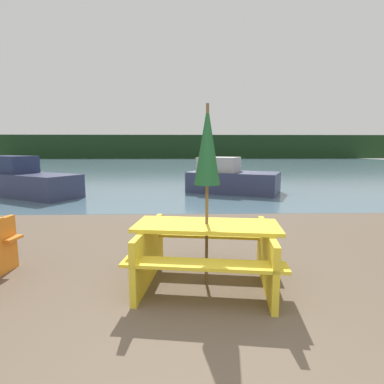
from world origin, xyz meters
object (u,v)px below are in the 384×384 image
(umbrella_darkgreen, at_px, (207,146))
(boat_second, at_px, (22,181))
(picnic_table_yellow, at_px, (207,247))
(boat, at_px, (231,179))

(umbrella_darkgreen, distance_m, boat_second, 9.41)
(picnic_table_yellow, distance_m, boat, 7.91)
(umbrella_darkgreen, relative_size, boat_second, 0.48)
(picnic_table_yellow, distance_m, boat_second, 9.35)
(picnic_table_yellow, relative_size, boat, 0.51)
(umbrella_darkgreen, height_order, boat_second, umbrella_darkgreen)
(picnic_table_yellow, relative_size, boat_second, 0.42)
(boat, distance_m, boat_second, 7.51)
(boat, xyz_separation_m, boat_second, (-7.49, -0.59, 0.02))
(picnic_table_yellow, height_order, boat_second, boat_second)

